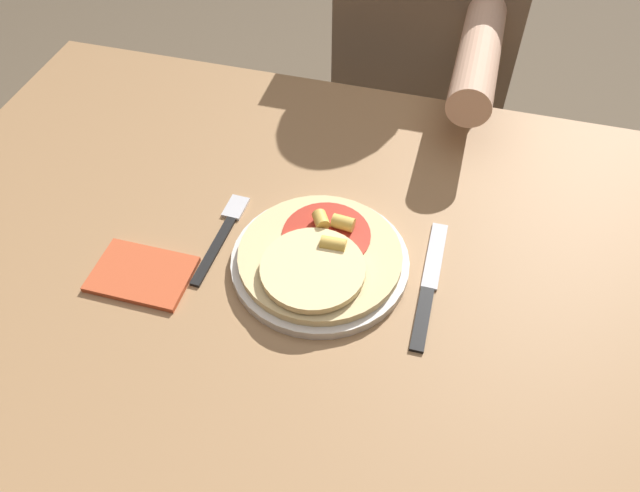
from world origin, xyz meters
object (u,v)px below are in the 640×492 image
at_px(dining_table, 305,309).
at_px(person_diner, 427,50).
at_px(plate, 320,262).
at_px(pizza, 319,256).
at_px(fork, 223,232).
at_px(knife, 429,285).

relative_size(dining_table, person_diner, 1.07).
relative_size(dining_table, plate, 5.03).
relative_size(pizza, person_diner, 0.19).
xyz_separation_m(fork, person_diner, (0.20, 0.66, -0.06)).
distance_m(plate, pizza, 0.02).
height_order(dining_table, pizza, pizza).
bearing_deg(dining_table, person_diner, 84.10).
bearing_deg(knife, plate, -178.87).
height_order(pizza, knife, pizza).
xyz_separation_m(plate, knife, (0.15, 0.00, -0.00)).
bearing_deg(person_diner, dining_table, -95.90).
distance_m(pizza, fork, 0.15).
height_order(fork, knife, same).
height_order(fork, person_diner, person_diner).
relative_size(plate, pizza, 1.09).
distance_m(plate, person_diner, 0.69).
height_order(dining_table, knife, knife).
xyz_separation_m(knife, person_diner, (-0.10, 0.68, -0.06)).
bearing_deg(plate, person_diner, 85.84).
xyz_separation_m(dining_table, fork, (-0.13, 0.03, 0.11)).
bearing_deg(knife, fork, 176.64).
bearing_deg(knife, dining_table, -176.75).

